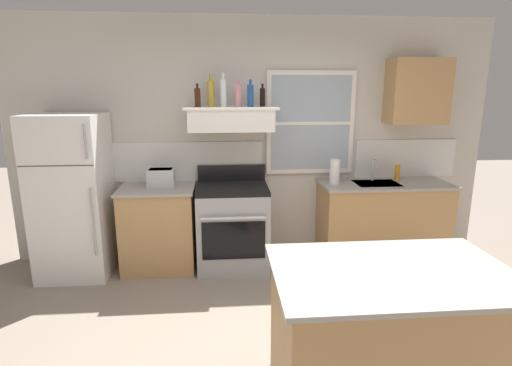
{
  "coord_description": "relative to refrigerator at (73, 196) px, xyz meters",
  "views": [
    {
      "loc": [
        -0.35,
        -2.32,
        1.94
      ],
      "look_at": [
        -0.05,
        1.2,
        1.1
      ],
      "focal_mm": 28.19,
      "sensor_mm": 36.0,
      "label": 1
    }
  ],
  "objects": [
    {
      "name": "back_wall",
      "position": [
        1.93,
        0.39,
        0.51
      ],
      "size": [
        5.4,
        0.11,
        2.7
      ],
      "color": "beige",
      "rests_on": "ground_plane"
    },
    {
      "name": "refrigerator",
      "position": [
        0.0,
        0.0,
        0.0
      ],
      "size": [
        0.7,
        0.72,
        1.69
      ],
      "color": "white",
      "rests_on": "ground_plane"
    },
    {
      "name": "sink_faucet",
      "position": [
        3.25,
        0.16,
        0.24
      ],
      "size": [
        0.03,
        0.17,
        0.28
      ],
      "color": "silver",
      "rests_on": "counter_right_with_sink"
    },
    {
      "name": "bottle_brown_stout",
      "position": [
        1.31,
        0.06,
        1.0
      ],
      "size": [
        0.06,
        0.06,
        0.24
      ],
      "color": "#381E0F",
      "rests_on": "range_hood_shelf"
    },
    {
      "name": "bottle_champagne_gold_foil",
      "position": [
        1.44,
        0.16,
        1.04
      ],
      "size": [
        0.08,
        0.08,
        0.33
      ],
      "color": "#B29333",
      "rests_on": "range_hood_shelf"
    },
    {
      "name": "counter_right_with_sink",
      "position": [
        3.35,
        0.06,
        -0.39
      ],
      "size": [
        1.43,
        0.63,
        0.91
      ],
      "color": "tan",
      "rests_on": "ground_plane"
    },
    {
      "name": "bottle_blue_liqueur",
      "position": [
        1.85,
        0.07,
        1.02
      ],
      "size": [
        0.07,
        0.07,
        0.28
      ],
      "color": "#1E478C",
      "rests_on": "range_hood_shelf"
    },
    {
      "name": "toaster",
      "position": [
        0.9,
        0.09,
        0.16
      ],
      "size": [
        0.3,
        0.2,
        0.19
      ],
      "color": "silver",
      "rests_on": "counter_left_of_stove"
    },
    {
      "name": "kitchen_island",
      "position": [
        2.53,
        -2.08,
        -0.39
      ],
      "size": [
        1.4,
        0.9,
        0.91
      ],
      "color": "tan",
      "rests_on": "ground_plane"
    },
    {
      "name": "paper_towel_roll",
      "position": [
        2.78,
        0.06,
        0.2
      ],
      "size": [
        0.11,
        0.11,
        0.27
      ],
      "primitive_type": "cylinder",
      "color": "white",
      "rests_on": "counter_right_with_sink"
    },
    {
      "name": "bottle_balsamic_dark",
      "position": [
        1.98,
        0.14,
        1.0
      ],
      "size": [
        0.06,
        0.06,
        0.24
      ],
      "color": "black",
      "rests_on": "range_hood_shelf"
    },
    {
      "name": "dish_soap_bottle",
      "position": [
        3.53,
        0.16,
        0.16
      ],
      "size": [
        0.06,
        0.06,
        0.18
      ],
      "primitive_type": "cylinder",
      "color": "orange",
      "rests_on": "counter_right_with_sink"
    },
    {
      "name": "bottle_clear_tall",
      "position": [
        1.57,
        0.09,
        1.05
      ],
      "size": [
        0.06,
        0.06,
        0.34
      ],
      "color": "silver",
      "rests_on": "range_hood_shelf"
    },
    {
      "name": "stove_range",
      "position": [
        1.65,
        0.02,
        -0.38
      ],
      "size": [
        0.76,
        0.69,
        1.09
      ],
      "color": "#9EA0A5",
      "rests_on": "ground_plane"
    },
    {
      "name": "counter_left_of_stove",
      "position": [
        0.85,
        0.06,
        -0.39
      ],
      "size": [
        0.79,
        0.63,
        0.91
      ],
      "color": "tan",
      "rests_on": "ground_plane"
    },
    {
      "name": "range_hood_shelf",
      "position": [
        1.65,
        0.12,
        0.78
      ],
      "size": [
        0.96,
        0.52,
        0.24
      ],
      "color": "white"
    },
    {
      "name": "bottle_rose_pink",
      "position": [
        1.73,
        0.08,
        1.02
      ],
      "size": [
        0.07,
        0.07,
        0.29
      ],
      "color": "#C67F84",
      "rests_on": "range_hood_shelf"
    },
    {
      "name": "upper_cabinet_right",
      "position": [
        3.7,
        0.2,
        1.06
      ],
      "size": [
        0.64,
        0.32,
        0.7
      ],
      "color": "tan"
    }
  ]
}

